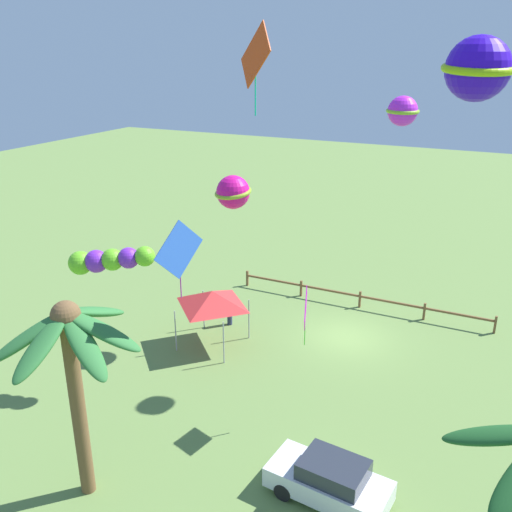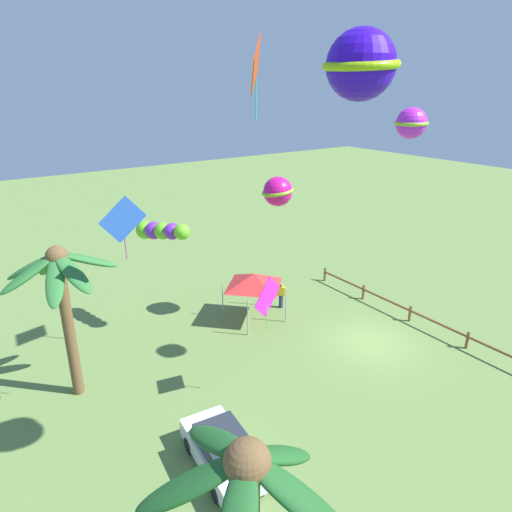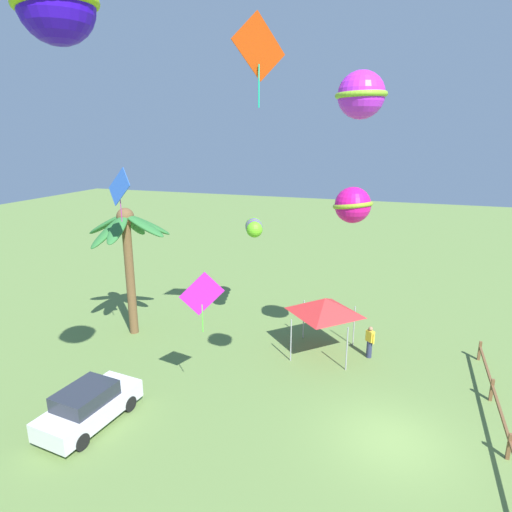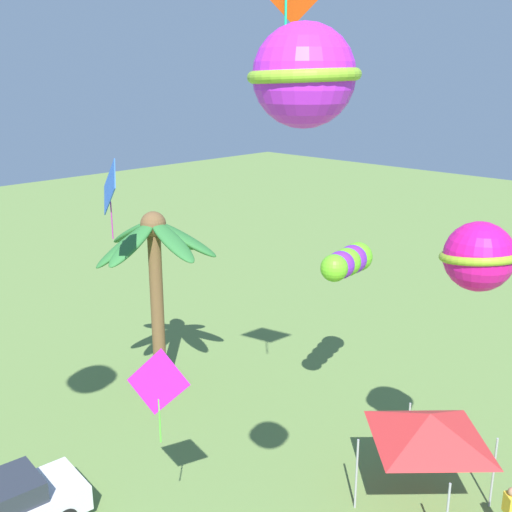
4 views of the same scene
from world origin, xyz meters
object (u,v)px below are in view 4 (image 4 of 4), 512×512
palm_tree_1 (155,255)px  kite_diamond_6 (158,384)px  kite_ball_4 (479,256)px  kite_tube_5 (348,261)px  parked_car_0 (4,509)px  kite_diamond_1 (110,188)px  festival_tent (429,427)px  kite_ball_0 (304,76)px

palm_tree_1 → kite_diamond_6: (-4.94, -6.63, -0.58)m
kite_ball_4 → kite_tube_5: 6.47m
parked_car_0 → kite_diamond_6: kite_diamond_6 is taller
kite_ball_4 → kite_diamond_1: bearing=109.0°
festival_tent → kite_tube_5: kite_tube_5 is taller
palm_tree_1 → kite_ball_0: 15.10m
kite_ball_4 → kite_diamond_6: kite_ball_4 is taller
kite_diamond_1 → kite_diamond_6: size_ratio=0.98×
kite_ball_4 → kite_tube_5: (2.87, 5.48, -1.91)m
festival_tent → kite_ball_0: kite_ball_0 is taller
kite_diamond_6 → kite_ball_0: bearing=-107.8°
kite_tube_5 → kite_diamond_6: 8.34m
parked_car_0 → kite_ball_4: bearing=-46.9°
kite_diamond_6 → kite_diamond_1: bearing=65.8°
kite_ball_0 → kite_diamond_1: size_ratio=0.76×
festival_tent → kite_ball_0: 11.93m
festival_tent → kite_diamond_1: size_ratio=1.23×
parked_car_0 → palm_tree_1: bearing=22.7°
palm_tree_1 → parked_car_0: 9.08m
parked_car_0 → kite_tube_5: kite_tube_5 is taller
kite_ball_0 → kite_diamond_6: size_ratio=0.75×
parked_car_0 → kite_diamond_1: bearing=14.8°
parked_car_0 → kite_ball_0: bearing=-86.6°
kite_diamond_1 → parked_car_0: bearing=-165.2°
parked_car_0 → kite_ball_0: size_ratio=2.29×
palm_tree_1 → kite_ball_4: bearing=-87.8°
kite_diamond_1 → kite_ball_4: 9.96m
kite_ball_0 → kite_diamond_6: kite_ball_0 is taller
kite_diamond_1 → kite_ball_4: kite_diamond_1 is taller
parked_car_0 → kite_ball_0: (0.55, -9.09, 10.55)m
festival_tent → kite_tube_5: (2.25, 4.37, 3.09)m
parked_car_0 → kite_ball_0: 13.93m
festival_tent → kite_diamond_6: kite_diamond_6 is taller
parked_car_0 → festival_tent: festival_tent is taller
kite_tube_5 → kite_ball_0: bearing=-147.6°
kite_ball_4 → kite_tube_5: bearing=62.4°
festival_tent → kite_ball_0: (-7.76, -1.98, 8.83)m
kite_tube_5 → kite_diamond_1: bearing=147.3°
kite_ball_0 → kite_diamond_1: bearing=69.1°
parked_car_0 → kite_ball_0: kite_ball_0 is taller
kite_ball_4 → kite_diamond_6: size_ratio=0.97×
kite_diamond_1 → kite_tube_5: 7.72m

